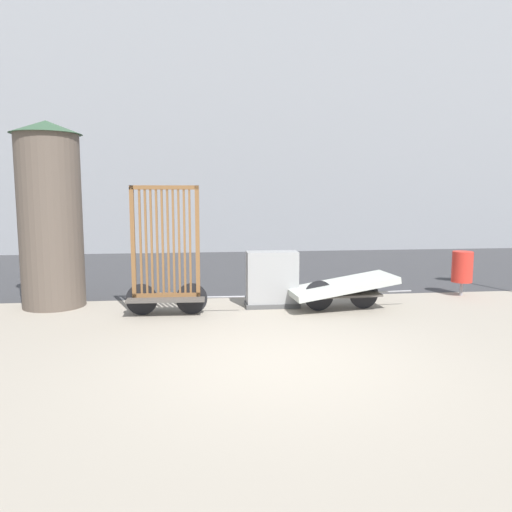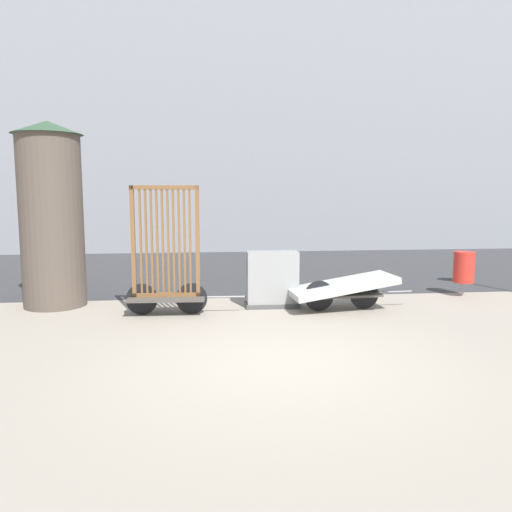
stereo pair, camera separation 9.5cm
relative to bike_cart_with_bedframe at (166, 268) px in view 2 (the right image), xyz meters
The scene contains 8 objects.
ground_plane 3.18m from the bike_cart_with_bedframe, 59.46° to the right, with size 60.00×60.00×0.00m, color gray.
road_strip 5.43m from the bike_cart_with_bedframe, 73.10° to the left, with size 56.00×7.77×0.01m.
building_facade 12.46m from the bike_cart_with_bedframe, 81.94° to the left, with size 48.00×4.00×12.80m.
bike_cart_with_bedframe is the anchor object (origin of this frame).
bike_cart_with_mattress 3.16m from the bike_cart_with_bedframe, ahead, with size 2.33×1.03×0.64m.
utility_cabinet 1.98m from the bike_cart_with_bedframe, 11.44° to the left, with size 1.00×0.46×1.04m.
trash_bin 6.01m from the bike_cart_with_bedframe, ahead, with size 0.41×0.41×0.92m.
advertising_column 2.49m from the bike_cart_with_bedframe, 157.03° to the left, with size 1.26×1.26×3.40m.
Camera 2 is at (-0.93, -6.00, 2.12)m, focal length 35.00 mm.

